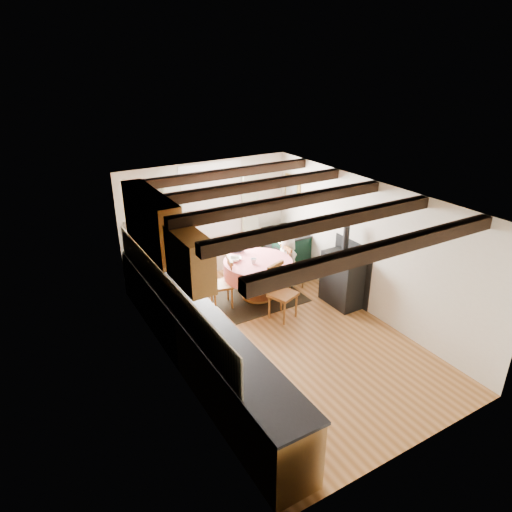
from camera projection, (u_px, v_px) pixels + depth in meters
floor at (280, 336)px, 7.51m from camera, size 3.60×5.50×0.00m
ceiling at (284, 197)px, 6.53m from camera, size 3.60×5.50×0.00m
wall_back at (207, 220)px, 9.18m from camera, size 3.60×0.00×2.40m
wall_front at (423, 367)px, 4.85m from camera, size 3.60×0.00×2.40m
wall_left at (173, 300)px, 6.18m from camera, size 0.00×5.50×2.40m
wall_right at (368, 248)px, 7.85m from camera, size 0.00×5.50×2.40m
beam_a at (384, 249)px, 4.99m from camera, size 3.60×0.16×0.16m
beam_b at (327, 223)px, 5.78m from camera, size 3.60×0.16×0.16m
beam_c at (284, 203)px, 6.56m from camera, size 3.60×0.16×0.16m
beam_d at (250, 187)px, 7.35m from camera, size 3.60×0.16×0.16m
beam_e at (222, 174)px, 8.14m from camera, size 3.60×0.16×0.16m
splash_left at (166, 291)px, 6.43m from camera, size 0.02×4.50×0.55m
splash_back at (161, 229)px, 8.70m from camera, size 1.40×0.02×0.55m
base_cabinet_left at (196, 340)px, 6.63m from camera, size 0.60×5.30×0.88m
base_cabinet_back at (166, 271)px, 8.77m from camera, size 1.30×0.60×0.88m
worktop_left at (195, 313)px, 6.45m from camera, size 0.64×5.30×0.04m
worktop_back at (165, 249)px, 8.56m from camera, size 1.30×0.64×0.04m
wall_cabinet_glass at (151, 221)px, 6.90m from camera, size 0.34×1.80×0.90m
wall_cabinet_solid at (190, 259)px, 5.74m from camera, size 0.34×0.90×0.70m
window_frame at (211, 201)px, 9.05m from camera, size 1.34×0.03×1.54m
window_pane at (211, 201)px, 9.06m from camera, size 1.20×0.01×1.40m
curtain_left at (175, 233)px, 8.79m from camera, size 0.35×0.10×2.10m
curtain_right at (250, 218)px, 9.58m from camera, size 0.35×0.10×2.10m
curtain_rod at (212, 172)px, 8.74m from camera, size 2.00×0.03×0.03m
wall_picture at (292, 189)px, 9.44m from camera, size 0.04×0.50×0.60m
wall_plate at (253, 189)px, 9.44m from camera, size 0.30×0.02×0.30m
rug at (258, 297)px, 8.69m from camera, size 1.64×1.27×0.01m
dining_table at (258, 280)px, 8.53m from camera, size 1.29×1.29×0.78m
chair_near at (283, 292)px, 7.83m from camera, size 0.56×0.57×1.01m
chair_left at (221, 283)px, 8.22m from camera, size 0.51×0.50×0.95m
chair_right at (293, 266)px, 8.93m from camera, size 0.43×0.41×0.91m
aga_range at (285, 251)px, 9.62m from camera, size 0.64×0.99×0.91m
cast_iron_stove at (344, 266)px, 8.20m from camera, size 0.46×0.77×1.54m
child_far at (237, 263)px, 8.89m from camera, size 0.39×0.25×1.06m
child_right at (287, 260)px, 8.95m from camera, size 0.41×0.57×1.09m
bowl_a at (236, 259)px, 8.40m from camera, size 0.28×0.28×0.05m
bowl_b at (235, 260)px, 8.35m from camera, size 0.29×0.29×0.06m
cup at (253, 261)px, 8.25m from camera, size 0.12×0.12×0.10m
canister_tall at (147, 247)px, 8.31m from camera, size 0.13×0.13×0.23m
canister_wide at (159, 242)px, 8.57m from camera, size 0.19×0.19×0.21m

